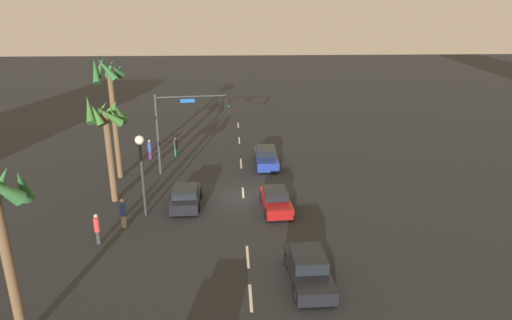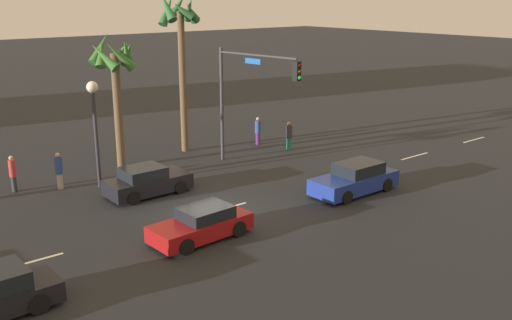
% 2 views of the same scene
% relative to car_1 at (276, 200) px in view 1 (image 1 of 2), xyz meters
% --- Properties ---
extents(ground_plane, '(220.00, 220.00, 0.00)m').
position_rel_car_1_xyz_m(ground_plane, '(2.02, 2.08, -0.59)').
color(ground_plane, '#232628').
extents(lane_stripe_1, '(2.01, 0.14, 0.01)m').
position_rel_car_1_xyz_m(lane_stripe_1, '(-9.34, 2.08, -0.59)').
color(lane_stripe_1, silver).
rests_on(lane_stripe_1, ground_plane).
extents(lane_stripe_2, '(2.21, 0.14, 0.01)m').
position_rel_car_1_xyz_m(lane_stripe_2, '(-5.84, 2.08, -0.59)').
color(lane_stripe_2, silver).
rests_on(lane_stripe_2, ground_plane).
extents(lane_stripe_3, '(1.93, 0.14, 0.01)m').
position_rel_car_1_xyz_m(lane_stripe_3, '(2.81, 2.08, -0.59)').
color(lane_stripe_3, silver).
rests_on(lane_stripe_3, ground_plane).
extents(lane_stripe_4, '(2.55, 0.14, 0.01)m').
position_rel_car_1_xyz_m(lane_stripe_4, '(9.25, 2.08, -0.59)').
color(lane_stripe_4, silver).
rests_on(lane_stripe_4, ground_plane).
extents(lane_stripe_5, '(2.43, 0.14, 0.01)m').
position_rel_car_1_xyz_m(lane_stripe_5, '(16.38, 2.08, -0.59)').
color(lane_stripe_5, silver).
rests_on(lane_stripe_5, ground_plane).
extents(lane_stripe_6, '(2.39, 0.14, 0.01)m').
position_rel_car_1_xyz_m(lane_stripe_6, '(22.71, 2.08, -0.59)').
color(lane_stripe_6, silver).
rests_on(lane_stripe_6, ground_plane).
extents(car_1, '(4.10, 1.95, 1.27)m').
position_rel_car_1_xyz_m(car_1, '(0.00, 0.00, 0.00)').
color(car_1, maroon).
rests_on(car_1, ground_plane).
extents(car_2, '(4.56, 1.89, 1.46)m').
position_rel_car_1_xyz_m(car_2, '(8.73, -0.06, 0.08)').
color(car_2, navy).
rests_on(car_2, ground_plane).
extents(car_3, '(3.99, 1.95, 1.39)m').
position_rel_car_1_xyz_m(car_3, '(0.83, 5.92, 0.05)').
color(car_3, black).
rests_on(car_3, ground_plane).
extents(car_4, '(4.38, 1.98, 1.37)m').
position_rel_car_1_xyz_m(car_4, '(-8.13, -0.75, 0.04)').
color(car_4, black).
rests_on(car_4, ground_plane).
extents(traffic_signal, '(1.01, 5.72, 6.39)m').
position_rel_car_1_xyz_m(traffic_signal, '(7.39, 6.67, 3.77)').
color(traffic_signal, '#38383D').
rests_on(traffic_signal, ground_plane).
extents(streetlamp, '(0.56, 0.56, 5.25)m').
position_rel_car_1_xyz_m(streetlamp, '(-0.48, 8.36, 3.16)').
color(streetlamp, '#2D2D33').
rests_on(streetlamp, ground_plane).
extents(pedestrian_0, '(0.40, 0.40, 1.74)m').
position_rel_car_1_xyz_m(pedestrian_0, '(11.58, 7.84, 0.31)').
color(pedestrian_0, '#1E7266').
rests_on(pedestrian_0, ground_plane).
extents(pedestrian_1, '(0.40, 0.40, 1.80)m').
position_rel_car_1_xyz_m(pedestrian_1, '(-3.97, 10.32, 0.36)').
color(pedestrian_1, '#333338').
rests_on(pedestrian_1, ground_plane).
extents(pedestrian_2, '(0.43, 0.43, 1.76)m').
position_rel_car_1_xyz_m(pedestrian_2, '(10.91, 10.04, 0.33)').
color(pedestrian_2, '#59266B').
rests_on(pedestrian_2, ground_plane).
extents(pedestrian_3, '(0.44, 0.44, 1.83)m').
position_rel_car_1_xyz_m(pedestrian_3, '(-2.08, 9.36, 0.37)').
color(pedestrian_3, '#B2A58C').
rests_on(pedestrian_3, ground_plane).
extents(palm_tree_0, '(2.47, 2.49, 7.42)m').
position_rel_car_1_xyz_m(palm_tree_0, '(-11.45, 11.02, 4.92)').
color(palm_tree_0, brown).
rests_on(palm_tree_0, ground_plane).
extents(palm_tree_1, '(2.33, 2.60, 9.38)m').
position_rel_car_1_xyz_m(palm_tree_1, '(6.43, 11.70, 6.39)').
color(palm_tree_1, brown).
rests_on(palm_tree_1, ground_plane).
extents(palm_tree_2, '(2.66, 2.78, 7.35)m').
position_rel_car_1_xyz_m(palm_tree_2, '(1.89, 10.87, 4.81)').
color(palm_tree_2, brown).
rests_on(palm_tree_2, ground_plane).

